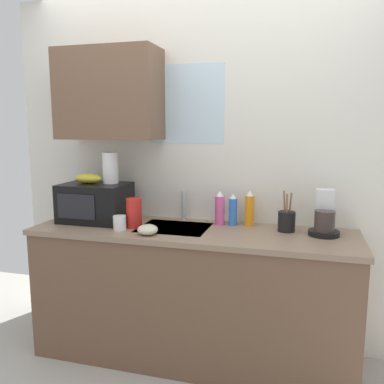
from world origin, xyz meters
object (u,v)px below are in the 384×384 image
paper_towel_roll (110,168)px  dish_soap_bottle_pink (220,209)px  cereal_canister (134,213)px  mug_white (120,223)px  small_bowl (148,230)px  utensil_crock (287,221)px  banana_bunch (88,178)px  coffee_maker (324,218)px  dish_soap_bottle_blue (233,210)px  microwave (95,202)px  dish_soap_bottle_orange (249,209)px

paper_towel_roll → dish_soap_bottle_pink: (0.78, 0.08, -0.27)m
cereal_canister → dish_soap_bottle_pink: bearing=23.0°
mug_white → small_bowl: bearing=-15.3°
cereal_canister → utensil_crock: size_ratio=0.74×
paper_towel_roll → banana_bunch: bearing=-161.6°
coffee_maker → mug_white: 1.31m
coffee_maker → mug_white: (-1.28, -0.25, -0.06)m
dish_soap_bottle_blue → utensil_crock: bearing=-11.2°
cereal_canister → small_bowl: size_ratio=1.51×
microwave → cereal_canister: 0.36m
dish_soap_bottle_pink → dish_soap_bottle_blue: bearing=9.0°
banana_bunch → mug_white: banana_bunch is taller
paper_towel_roll → coffee_maker: 1.48m
banana_bunch → cereal_canister: size_ratio=1.02×
microwave → small_bowl: size_ratio=3.54×
paper_towel_roll → utensil_crock: size_ratio=0.83×
banana_bunch → small_bowl: 0.66m
coffee_maker → dish_soap_bottle_orange: bearing=168.1°
paper_towel_roll → dish_soap_bottle_pink: paper_towel_roll is taller
cereal_canister → coffee_maker: bearing=7.4°
paper_towel_roll → utensil_crock: bearing=0.9°
banana_bunch → dish_soap_bottle_orange: 1.15m
paper_towel_roll → utensil_crock: paper_towel_roll is taller
dish_soap_bottle_orange → mug_white: 0.88m
small_bowl → mug_white: bearing=164.7°
paper_towel_roll → cereal_canister: bearing=-32.0°
utensil_crock → small_bowl: 0.89m
dish_soap_bottle_blue → coffee_maker: bearing=-8.0°
dish_soap_bottle_orange → utensil_crock: 0.27m
dish_soap_bottle_pink → dish_soap_bottle_orange: 0.20m
microwave → dish_soap_bottle_blue: 0.98m
microwave → mug_white: microwave is taller
dish_soap_bottle_orange → utensil_crock: utensil_crock is taller
dish_soap_bottle_orange → small_bowl: size_ratio=1.85×
utensil_crock → small_bowl: bearing=-159.0°
banana_bunch → dish_soap_bottle_pink: (0.93, 0.13, -0.19)m
dish_soap_bottle_orange → banana_bunch: bearing=-171.9°
coffee_maker → small_bowl: 1.11m
paper_towel_roll → dish_soap_bottle_orange: (0.98, 0.11, -0.27)m
paper_towel_roll → small_bowl: size_ratio=1.69×
coffee_maker → dish_soap_bottle_pink: 0.68m
dish_soap_bottle_blue → mug_white: 0.77m
coffee_maker → dish_soap_bottle_pink: (-0.68, 0.07, 0.01)m
paper_towel_roll → small_bowl: paper_towel_roll is taller
banana_bunch → dish_soap_bottle_orange: banana_bunch is taller
cereal_canister → mug_white: 0.12m
dish_soap_bottle_blue → microwave: bearing=-171.6°
cereal_canister → mug_white: bearing=-124.9°
banana_bunch → cereal_canister: bearing=-14.4°
coffee_maker → cereal_canister: size_ratio=1.42×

